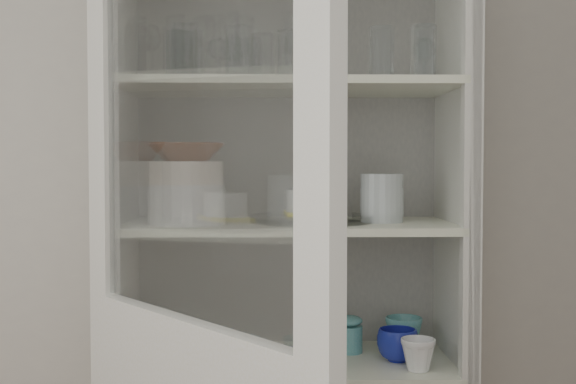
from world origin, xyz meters
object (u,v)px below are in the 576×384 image
at_px(goblet_2, 298,56).
at_px(measuring_cups, 165,356).
at_px(terracotta_bowl, 187,152).
at_px(white_ramekin, 311,200).
at_px(goblet_0, 219,60).
at_px(cream_bowl, 187,173).
at_px(teal_jar, 349,336).
at_px(yellow_trivet, 311,213).
at_px(mug_blue, 398,345).
at_px(plate_stack_front, 187,204).
at_px(pantry_cabinet, 288,326).
at_px(mug_white, 418,355).
at_px(mug_teal, 404,334).
at_px(plate_stack_back, 189,203).
at_px(glass_platter, 311,219).
at_px(goblet_1, 234,60).
at_px(grey_bowl_stack, 382,198).
at_px(goblet_3, 424,60).
at_px(white_canister, 150,332).

height_order(goblet_2, measuring_cups, goblet_2).
xyz_separation_m(terracotta_bowl, white_ramekin, (0.35, 0.07, -0.14)).
relative_size(goblet_0, goblet_2, 0.84).
distance_m(cream_bowl, teal_jar, 0.70).
height_order(yellow_trivet, mug_blue, yellow_trivet).
xyz_separation_m(goblet_0, plate_stack_front, (-0.08, -0.15, -0.42)).
xyz_separation_m(pantry_cabinet, mug_white, (0.35, -0.20, -0.03)).
relative_size(goblet_2, mug_blue, 1.57).
distance_m(pantry_cabinet, mug_teal, 0.35).
relative_size(plate_stack_back, white_ramekin, 1.26).
xyz_separation_m(plate_stack_front, glass_platter, (0.35, 0.07, -0.05)).
distance_m(plate_stack_back, yellow_trivet, 0.39).
height_order(glass_platter, teal_jar, glass_platter).
distance_m(cream_bowl, mug_teal, 0.82).
bearing_deg(plate_stack_front, cream_bowl, 0.00).
relative_size(goblet_1, plate_stack_back, 0.92).
bearing_deg(goblet_1, grey_bowl_stack, -16.50).
xyz_separation_m(goblet_2, terracotta_bowl, (-0.32, -0.16, -0.29)).
distance_m(plate_stack_back, mug_blue, 0.76).
bearing_deg(mug_blue, plate_stack_back, 148.10).
bearing_deg(goblet_3, yellow_trivet, -166.41).
bearing_deg(teal_jar, goblet_1, 171.05).
bearing_deg(yellow_trivet, mug_white, -24.70).
bearing_deg(glass_platter, mug_teal, 14.90).
distance_m(plate_stack_front, plate_stack_back, 0.20).
bearing_deg(goblet_3, pantry_cabinet, -178.45).
bearing_deg(white_canister, measuring_cups, -59.02).
relative_size(plate_stack_front, mug_white, 2.22).
xyz_separation_m(goblet_1, goblet_2, (0.19, -0.03, 0.01)).
bearing_deg(mug_teal, goblet_1, -175.58).
bearing_deg(white_canister, teal_jar, 1.36).
bearing_deg(plate_stack_back, mug_teal, -4.82).
distance_m(white_ramekin, mug_teal, 0.51).
height_order(pantry_cabinet, terracotta_bowl, pantry_cabinet).
bearing_deg(white_canister, mug_blue, -6.69).
bearing_deg(white_canister, cream_bowl, -44.46).
relative_size(terracotta_bowl, grey_bowl_stack, 1.50).
relative_size(goblet_2, glass_platter, 0.52).
bearing_deg(teal_jar, grey_bowl_stack, -40.62).
bearing_deg(goblet_3, glass_platter, -166.41).
height_order(glass_platter, white_ramekin, white_ramekin).
xyz_separation_m(white_ramekin, measuring_cups, (-0.42, -0.04, -0.44)).
xyz_separation_m(pantry_cabinet, teal_jar, (0.19, -0.00, -0.03)).
bearing_deg(goblet_1, mug_blue, -17.89).
relative_size(plate_stack_back, glass_platter, 0.52).
height_order(glass_platter, white_canister, glass_platter).
relative_size(grey_bowl_stack, mug_blue, 1.19).
bearing_deg(grey_bowl_stack, mug_blue, -30.43).
distance_m(yellow_trivet, white_ramekin, 0.04).
xyz_separation_m(mug_blue, teal_jar, (-0.13, 0.10, 0.00)).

